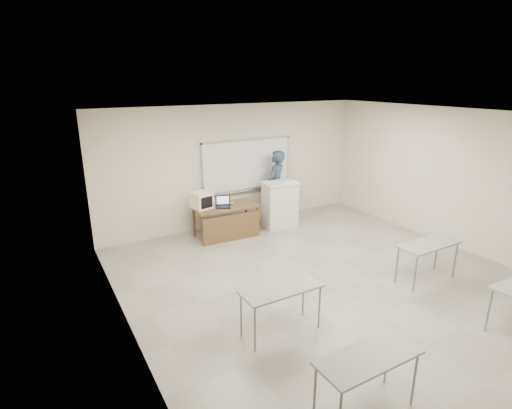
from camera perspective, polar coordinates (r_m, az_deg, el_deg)
floor at (r=7.40m, az=11.95°, el=-11.82°), size 7.00×8.00×0.01m
whiteboard at (r=10.10m, az=-1.27°, el=5.59°), size 2.48×0.10×1.31m
student_desks at (r=6.28m, az=20.65°, el=-11.25°), size 4.40×2.20×0.73m
instructor_desk at (r=9.27m, az=-4.04°, el=-1.54°), size 1.48×0.74×0.75m
podium at (r=9.95m, az=3.42°, el=-0.01°), size 0.81×0.59×1.15m
crt_monitor at (r=9.15m, az=-7.85°, el=0.58°), size 0.40×0.45×0.38m
laptop at (r=9.21m, az=-4.84°, el=0.00°), size 0.33×0.31×0.24m
mouse at (r=9.42m, az=-3.41°, el=0.21°), size 0.12×0.10×0.04m
keyboard at (r=9.77m, az=4.60°, el=3.21°), size 0.49×0.19×0.03m
presenter at (r=10.30m, az=2.84°, el=2.64°), size 0.81×0.75×1.85m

